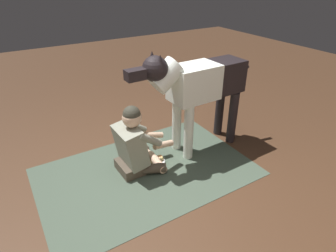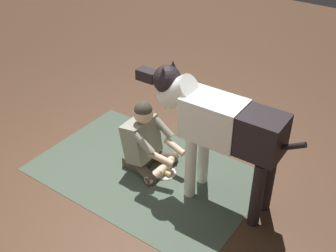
{
  "view_description": "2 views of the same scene",
  "coord_description": "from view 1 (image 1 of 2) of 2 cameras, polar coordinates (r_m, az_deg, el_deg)",
  "views": [
    {
      "loc": [
        1.04,
        2.26,
        2.07
      ],
      "look_at": [
        -0.39,
        -0.08,
        0.55
      ],
      "focal_mm": 30.77,
      "sensor_mm": 36.0,
      "label": 1
    },
    {
      "loc": [
        -2.4,
        2.65,
        3.0
      ],
      "look_at": [
        -0.29,
        -0.32,
        0.58
      ],
      "focal_mm": 45.59,
      "sensor_mm": 36.0,
      "label": 2
    }
  ],
  "objects": [
    {
      "name": "person_sitting_on_floor",
      "position": [
        3.24,
        -6.51,
        -3.74
      ],
      "size": [
        0.64,
        0.58,
        0.81
      ],
      "color": "brown",
      "rests_on": "ground"
    },
    {
      "name": "hot_dog_on_plate",
      "position": [
        3.5,
        -2.52,
        -6.74
      ],
      "size": [
        0.23,
        0.23,
        0.06
      ],
      "color": "white",
      "rests_on": "ground"
    },
    {
      "name": "area_rug",
      "position": [
        3.36,
        -4.2,
        -8.96
      ],
      "size": [
        2.38,
        1.54,
        0.01
      ],
      "primitive_type": "cube",
      "color": "#455445",
      "rests_on": "ground"
    },
    {
      "name": "large_dog",
      "position": [
        3.4,
        6.02,
        8.02
      ],
      "size": [
        1.71,
        0.38,
        1.32
      ],
      "color": "white",
      "rests_on": "ground"
    },
    {
      "name": "ground_plane",
      "position": [
        3.23,
        -5.21,
        -10.95
      ],
      "size": [
        13.79,
        13.79,
        0.0
      ],
      "primitive_type": "plane",
      "color": "#4B2F1E"
    }
  ]
}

